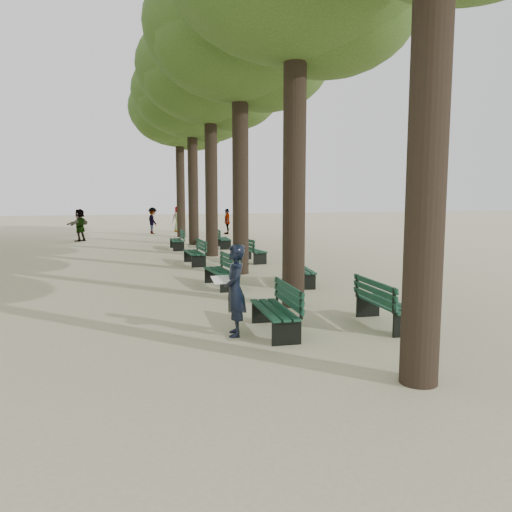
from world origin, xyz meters
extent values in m
plane|color=#C3BB93|center=(0.00, 0.00, 0.00)|extent=(120.00, 120.00, 0.00)
cylinder|color=#33261C|center=(1.50, -2.00, 3.75)|extent=(0.52, 0.52, 7.50)
cylinder|color=#33261C|center=(1.50, 3.00, 3.75)|extent=(0.52, 0.52, 7.50)
cylinder|color=#33261C|center=(1.50, 8.00, 3.75)|extent=(0.52, 0.52, 7.50)
ellipsoid|color=#32531C|center=(1.50, 8.00, 7.70)|extent=(6.00, 6.00, 4.50)
cylinder|color=#33261C|center=(1.50, 13.00, 3.75)|extent=(0.52, 0.52, 7.50)
ellipsoid|color=#32531C|center=(1.50, 13.00, 7.70)|extent=(6.00, 6.00, 4.50)
cylinder|color=#33261C|center=(1.50, 18.00, 3.75)|extent=(0.52, 0.52, 7.50)
ellipsoid|color=#32531C|center=(1.50, 18.00, 7.70)|extent=(6.00, 6.00, 4.50)
cylinder|color=#33261C|center=(1.50, 23.00, 3.75)|extent=(0.52, 0.52, 7.50)
ellipsoid|color=#32531C|center=(1.50, 23.00, 7.70)|extent=(6.00, 6.00, 4.50)
cube|color=black|center=(0.35, 0.92, 0.23)|extent=(0.61, 1.82, 0.45)
cube|color=#0D2F21|center=(0.35, 0.92, 0.45)|extent=(0.63, 1.82, 0.04)
cube|color=#0D2F21|center=(0.63, 0.90, 0.72)|extent=(0.13, 1.80, 0.40)
cube|color=black|center=(0.35, 5.77, 0.23)|extent=(0.67, 1.84, 0.45)
cube|color=#0D2F21|center=(0.35, 5.77, 0.45)|extent=(0.69, 1.84, 0.04)
cube|color=#0D2F21|center=(0.63, 5.80, 0.72)|extent=(0.19, 1.80, 0.40)
cube|color=black|center=(0.35, 10.54, 0.23)|extent=(0.58, 1.82, 0.45)
cube|color=#0D2F21|center=(0.35, 10.54, 0.45)|extent=(0.60, 1.82, 0.04)
cube|color=#0D2F21|center=(0.63, 10.55, 0.72)|extent=(0.10, 1.80, 0.40)
cube|color=black|center=(0.35, 15.92, 0.23)|extent=(0.56, 1.81, 0.45)
cube|color=#0D2F21|center=(0.35, 15.92, 0.45)|extent=(0.58, 1.81, 0.04)
cube|color=#0D2F21|center=(0.63, 15.91, 0.72)|extent=(0.08, 1.80, 0.40)
cube|color=black|center=(2.65, 0.80, 0.23)|extent=(0.60, 1.82, 0.45)
cube|color=#0D2F21|center=(2.65, 0.80, 0.45)|extent=(0.62, 1.82, 0.04)
cube|color=#0D2F21|center=(2.37, 0.81, 0.72)|extent=(0.12, 1.80, 0.40)
cube|color=black|center=(2.65, 5.54, 0.23)|extent=(0.76, 1.85, 0.45)
cube|color=#0D2F21|center=(2.65, 5.54, 0.45)|extent=(0.77, 1.86, 0.04)
cube|color=#0D2F21|center=(2.37, 5.57, 0.72)|extent=(0.28, 1.79, 0.40)
cube|color=black|center=(2.65, 10.66, 0.23)|extent=(0.70, 1.84, 0.45)
cube|color=#0D2F21|center=(2.65, 10.66, 0.45)|extent=(0.72, 1.85, 0.04)
cube|color=#0D2F21|center=(2.37, 10.63, 0.72)|extent=(0.23, 1.79, 0.40)
cube|color=black|center=(2.65, 16.00, 0.23)|extent=(0.65, 1.83, 0.45)
cube|color=#0D2F21|center=(2.65, 16.00, 0.45)|extent=(0.67, 1.83, 0.04)
cube|color=#0D2F21|center=(2.37, 16.02, 0.72)|extent=(0.17, 1.80, 0.40)
imported|color=black|center=(-0.37, 0.97, 0.84)|extent=(0.45, 0.72, 1.68)
cube|color=white|center=(-0.62, 0.97, 1.05)|extent=(0.37, 0.29, 0.12)
imported|color=#262628|center=(4.69, 24.36, 0.84)|extent=(0.52, 1.03, 1.68)
imported|color=#262628|center=(0.00, 25.99, 0.88)|extent=(0.60, 1.18, 1.76)
imported|color=#262628|center=(1.86, 27.33, 0.91)|extent=(0.95, 0.57, 1.82)
imported|color=#262628|center=(-4.31, 21.70, 0.90)|extent=(1.25, 1.59, 1.81)
camera|label=1|loc=(-2.45, -7.73, 2.57)|focal=35.00mm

